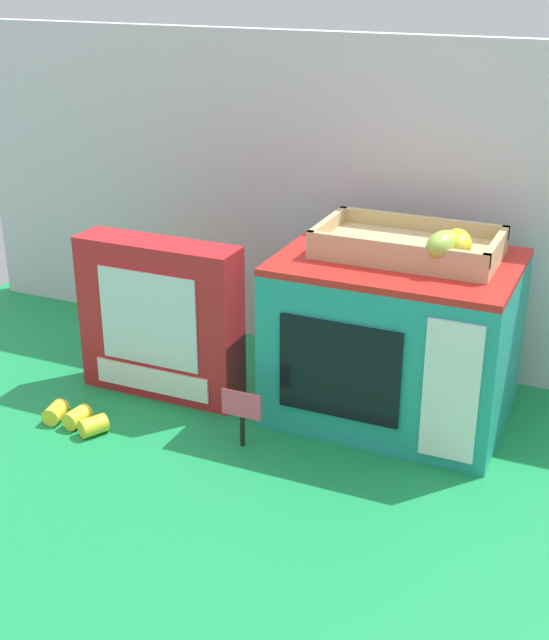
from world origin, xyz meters
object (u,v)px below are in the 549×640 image
Objects in this scene: cookie_set_box at (160,319)px; price_sign at (242,410)px; toy_microwave at (394,338)px; loose_toy_banana at (75,418)px; food_groups_crate at (415,246)px.

cookie_set_box is 3.01× the size of price_sign.
toy_microwave reaches higher than price_sign.
loose_toy_banana is at bearing -111.68° from cookie_set_box.
toy_microwave is at bearing -147.13° from food_groups_crate.
food_groups_crate is at bearing 46.61° from price_sign.
cookie_set_box is at bearing 68.32° from loose_toy_banana.
price_sign is at bearing 11.71° from loose_toy_banana.
food_groups_crate is at bearing 29.56° from loose_toy_banana.
toy_microwave is 3.92× the size of price_sign.
food_groups_crate is 2.28× the size of loose_toy_banana.
price_sign is (-0.21, -0.22, -0.24)m from food_groups_crate.
price_sign is (-0.19, -0.21, -0.08)m from toy_microwave.
cookie_set_box is at bearing -167.22° from toy_microwave.
toy_microwave is at bearing 47.88° from price_sign.
food_groups_crate reaches higher than cookie_set_box.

